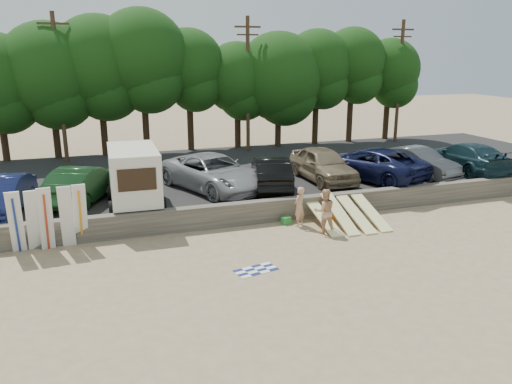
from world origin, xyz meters
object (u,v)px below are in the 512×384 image
beachgoer_a (299,207)px  car_2 (214,173)px  car_4 (323,164)px  beachgoer_b (325,211)px  box_trailer (134,174)px  car_5 (372,163)px  car_6 (419,162)px  cooler (286,220)px  car_3 (271,173)px  car_7 (465,157)px  car_1 (82,183)px  car_0 (2,195)px

beachgoer_a → car_2: bearing=-96.0°
car_4 → beachgoer_b: 6.29m
box_trailer → car_5: 12.72m
car_6 → car_4: bearing=158.9°
car_5 → cooler: (-6.43, -3.60, -1.40)m
car_5 → car_4: bearing=-30.8°
car_3 → car_6: bearing=-166.1°
car_7 → beachgoer_a: size_ratio=3.31×
car_4 → beachgoer_b: car_4 is taller
car_3 → car_5: bearing=-164.1°
box_trailer → car_1: 2.76m
car_5 → car_3: bearing=-18.3°
box_trailer → beachgoer_a: bearing=-23.1°
car_1 → cooler: 9.52m
car_4 → car_5: car_4 is taller
car_6 → car_7: bearing=-12.6°
car_4 → car_6: 5.55m
car_7 → car_5: bearing=-0.5°
car_7 → car_2: bearing=-1.7°
car_0 → beachgoer_a: size_ratio=2.68×
car_1 → car_6: bearing=-158.3°
car_1 → car_2: (6.21, 0.02, 0.04)m
box_trailer → car_7: box_trailer is taller
car_1 → cooler: size_ratio=13.32×
car_7 → cooler: bearing=16.6°
car_1 → car_7: car_7 is taller
car_7 → box_trailer: bearing=3.6°
box_trailer → car_4: size_ratio=0.80×
car_2 → cooler: (2.25, -4.16, -1.41)m
car_3 → car_4: car_4 is taller
car_4 → car_7: 8.73m
car_2 → car_7: (14.70, -0.75, -0.03)m
car_2 → cooler: size_ratio=16.52×
car_7 → cooler: size_ratio=15.33×
car_0 → beachgoer_a: bearing=-7.1°
car_2 → car_3: (2.79, -0.72, -0.06)m
car_2 → box_trailer: bearing=178.8°
box_trailer → cooler: box_trailer is taller
box_trailer → car_0: box_trailer is taller
car_3 → car_6: (8.71, -0.07, -0.03)m
car_3 → car_4: size_ratio=0.94×
car_1 → car_4: bearing=-155.9°
car_2 → car_6: (11.50, -0.79, -0.09)m
cooler → car_7: bearing=3.8°
car_6 → beachgoer_a: (-8.81, -3.78, -0.60)m
car_5 → beachgoer_b: bearing=24.1°
beachgoer_b → car_5: bearing=-126.3°
car_2 → car_6: bearing=-26.2°
box_trailer → car_5: (12.67, 0.97, -0.60)m
car_0 → car_7: size_ratio=0.81×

